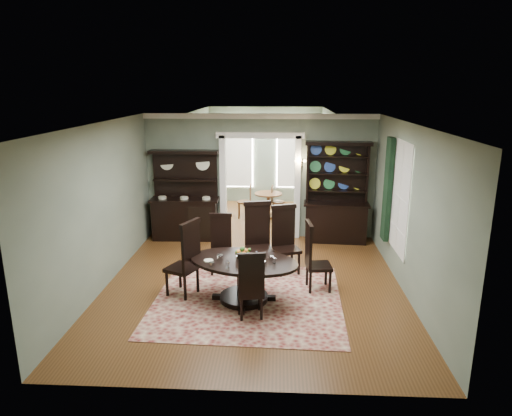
{
  "coord_description": "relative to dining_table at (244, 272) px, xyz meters",
  "views": [
    {
      "loc": [
        0.46,
        -7.81,
        3.64
      ],
      "look_at": [
        0.02,
        0.6,
        1.36
      ],
      "focal_mm": 32.0,
      "sensor_mm": 36.0,
      "label": 1
    }
  ],
  "objects": [
    {
      "name": "room",
      "position": [
        0.13,
        0.59,
        1.05
      ],
      "size": [
        5.51,
        6.01,
        3.01
      ],
      "color": "brown",
      "rests_on": "ground"
    },
    {
      "name": "parlor",
      "position": [
        0.13,
        6.08,
        0.99
      ],
      "size": [
        3.51,
        3.5,
        3.01
      ],
      "color": "brown",
      "rests_on": "ground"
    },
    {
      "name": "doorway_trim",
      "position": [
        0.13,
        3.55,
        1.09
      ],
      "size": [
        2.08,
        0.25,
        2.57
      ],
      "color": "white",
      "rests_on": "floor"
    },
    {
      "name": "right_window",
      "position": [
        2.82,
        1.48,
        1.08
      ],
      "size": [
        0.15,
        1.47,
        2.12
      ],
      "color": "white",
      "rests_on": "wall_right"
    },
    {
      "name": "wall_sconce",
      "position": [
        1.08,
        3.39,
        1.37
      ],
      "size": [
        0.27,
        0.21,
        0.21
      ],
      "color": "#CF7E37",
      "rests_on": "back_wall_right"
    },
    {
      "name": "rug",
      "position": [
        0.07,
        0.04,
        -0.52
      ],
      "size": [
        3.33,
        3.15,
        0.01
      ],
      "primitive_type": "cube",
      "rotation": [
        0.0,
        0.0,
        -0.03
      ],
      "color": "maroon",
      "rests_on": "floor"
    },
    {
      "name": "dining_table",
      "position": [
        0.0,
        0.0,
        0.0
      ],
      "size": [
        2.17,
        2.17,
        0.75
      ],
      "rotation": [
        0.0,
        0.0,
        -0.27
      ],
      "color": "black",
      "rests_on": "rug"
    },
    {
      "name": "centerpiece",
      "position": [
        -0.01,
        0.06,
        0.29
      ],
      "size": [
        1.25,
        0.8,
        0.2
      ],
      "color": "silver",
      "rests_on": "dining_table"
    },
    {
      "name": "chair_far_left",
      "position": [
        -0.56,
        1.3,
        0.1
      ],
      "size": [
        0.46,
        0.44,
        1.19
      ],
      "rotation": [
        0.0,
        0.0,
        3.19
      ],
      "color": "black",
      "rests_on": "rug"
    },
    {
      "name": "chair_far_mid",
      "position": [
        0.19,
        1.33,
        0.23
      ],
      "size": [
        0.63,
        0.61,
        1.43
      ],
      "rotation": [
        0.0,
        0.0,
        3.38
      ],
      "color": "black",
      "rests_on": "rug"
    },
    {
      "name": "chair_far_right",
      "position": [
        0.72,
        1.38,
        0.19
      ],
      "size": [
        0.63,
        0.62,
        1.36
      ],
      "rotation": [
        0.0,
        0.0,
        3.49
      ],
      "color": "black",
      "rests_on": "rug"
    },
    {
      "name": "chair_end_left",
      "position": [
        -1.01,
        0.13,
        0.22
      ],
      "size": [
        0.66,
        0.67,
        1.4
      ],
      "rotation": [
        0.0,
        0.0,
        1.15
      ],
      "color": "black",
      "rests_on": "rug"
    },
    {
      "name": "chair_end_right",
      "position": [
        1.22,
        0.5,
        0.15
      ],
      "size": [
        0.5,
        0.52,
        1.29
      ],
      "rotation": [
        0.0,
        0.0,
        -1.46
      ],
      "color": "black",
      "rests_on": "rug"
    },
    {
      "name": "chair_near",
      "position": [
        0.17,
        -0.65,
        0.08
      ],
      "size": [
        0.48,
        0.47,
        1.15
      ],
      "rotation": [
        0.0,
        0.0,
        0.16
      ],
      "color": "black",
      "rests_on": "rug"
    },
    {
      "name": "sideboard",
      "position": [
        -1.67,
        3.3,
        0.23
      ],
      "size": [
        1.65,
        0.61,
        2.16
      ],
      "rotation": [
        0.0,
        0.0,
        0.02
      ],
      "color": "black",
      "rests_on": "floor"
    },
    {
      "name": "welsh_dresser",
      "position": [
        1.95,
        3.29,
        0.34
      ],
      "size": [
        1.56,
        0.66,
        2.38
      ],
      "rotation": [
        0.0,
        0.0,
        -0.06
      ],
      "color": "black",
      "rests_on": "floor"
    },
    {
      "name": "parlor_table",
      "position": [
        0.29,
        5.18,
        -0.06
      ],
      "size": [
        0.77,
        0.77,
        0.71
      ],
      "color": "#573319",
      "rests_on": "parlor_floor"
    },
    {
      "name": "parlor_chair_left",
      "position": [
        -0.32,
        5.16,
        -0.01
      ],
      "size": [
        0.4,
        0.4,
        0.96
      ],
      "rotation": [
        0.0,
        0.0,
        1.59
      ],
      "color": "#573319",
      "rests_on": "parlor_floor"
    },
    {
      "name": "parlor_chair_right",
      "position": [
        0.5,
        5.34,
        -0.05
      ],
      "size": [
        0.39,
        0.37,
        0.89
      ],
      "rotation": [
        0.0,
        0.0,
        -1.67
      ],
      "color": "#573319",
      "rests_on": "parlor_floor"
    }
  ]
}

